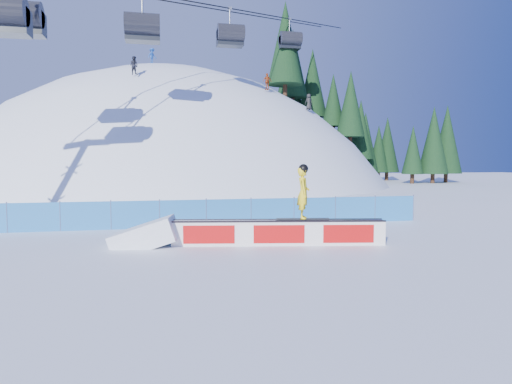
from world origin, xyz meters
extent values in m
plane|color=white|center=(0.00, 0.00, 0.00)|extent=(160.00, 160.00, 0.00)
sphere|color=white|center=(0.00, 42.00, -18.00)|extent=(64.00, 64.00, 64.00)
cylinder|color=#352015|center=(15.41, 43.58, 10.60)|extent=(0.50, 0.50, 1.40)
cone|color=black|center=(15.41, 43.58, 14.63)|extent=(3.01, 3.01, 6.85)
cylinder|color=#352015|center=(16.73, 41.97, 9.88)|extent=(0.50, 0.50, 1.40)
cone|color=black|center=(16.73, 41.97, 14.48)|extent=(3.52, 3.52, 7.99)
cylinder|color=#352015|center=(17.51, 37.92, 9.07)|extent=(0.50, 0.50, 1.40)
cone|color=black|center=(17.51, 37.92, 13.34)|extent=(3.22, 3.22, 7.33)
cylinder|color=#352015|center=(20.42, 40.97, 7.22)|extent=(0.50, 0.50, 1.40)
cone|color=black|center=(20.42, 40.97, 12.34)|extent=(3.98, 3.98, 9.04)
cylinder|color=#352015|center=(21.84, 43.90, 5.92)|extent=(0.50, 0.50, 1.40)
cone|color=black|center=(21.84, 43.90, 10.51)|extent=(3.52, 3.52, 8.00)
cylinder|color=#352015|center=(22.13, 45.01, 5.52)|extent=(0.50, 0.50, 1.40)
cone|color=black|center=(22.13, 45.01, 9.54)|extent=(3.01, 3.01, 6.83)
cylinder|color=#352015|center=(24.70, 40.53, 2.89)|extent=(0.50, 0.50, 1.40)
cone|color=black|center=(24.70, 40.53, 7.96)|extent=(3.93, 3.93, 8.94)
cylinder|color=#352015|center=(24.44, 40.79, 3.22)|extent=(0.50, 0.50, 1.40)
cone|color=black|center=(24.44, 40.79, 8.66)|extent=(4.25, 4.25, 9.67)
cylinder|color=#352015|center=(27.25, 38.39, 0.60)|extent=(0.50, 0.50, 1.40)
cone|color=black|center=(27.25, 38.39, 5.71)|extent=(3.97, 3.97, 9.02)
cylinder|color=#352015|center=(28.06, 45.73, 0.60)|extent=(0.50, 0.50, 1.40)
cone|color=black|center=(28.06, 45.73, 4.74)|extent=(3.12, 3.12, 7.09)
cylinder|color=#352015|center=(32.43, 42.38, 0.60)|extent=(0.50, 0.50, 1.40)
cone|color=black|center=(32.43, 42.38, 4.31)|extent=(2.74, 2.74, 6.23)
cylinder|color=#352015|center=(32.70, 45.79, 0.60)|extent=(0.50, 0.50, 1.40)
cone|color=black|center=(32.70, 45.79, 6.19)|extent=(4.39, 4.39, 9.99)
cylinder|color=#352015|center=(34.81, 45.15, 0.60)|extent=(0.50, 0.50, 1.40)
cone|color=black|center=(34.81, 45.15, 5.50)|extent=(3.78, 3.78, 8.60)
cylinder|color=#352015|center=(36.16, 41.90, 0.60)|extent=(0.50, 0.50, 1.40)
cone|color=black|center=(36.16, 41.90, 6.03)|extent=(4.25, 4.25, 9.65)
cube|color=#2570B9|center=(0.00, 4.50, 0.60)|extent=(22.00, 0.03, 1.20)
cylinder|color=#434F7A|center=(-7.00, 4.50, 0.65)|extent=(0.05, 0.05, 1.30)
cylinder|color=#434F7A|center=(-5.00, 4.50, 0.65)|extent=(0.05, 0.05, 1.30)
cylinder|color=#434F7A|center=(-3.00, 4.50, 0.65)|extent=(0.05, 0.05, 1.30)
cylinder|color=#434F7A|center=(-1.00, 4.50, 0.65)|extent=(0.05, 0.05, 1.30)
cylinder|color=#434F7A|center=(1.00, 4.50, 0.65)|extent=(0.05, 0.05, 1.30)
cylinder|color=#434F7A|center=(3.00, 4.50, 0.65)|extent=(0.05, 0.05, 1.30)
cylinder|color=#434F7A|center=(5.00, 4.50, 0.65)|extent=(0.05, 0.05, 1.30)
cylinder|color=#434F7A|center=(7.00, 4.50, 0.65)|extent=(0.05, 0.05, 1.30)
cylinder|color=#434F7A|center=(9.00, 4.50, 0.65)|extent=(0.05, 0.05, 1.30)
cylinder|color=#434F7A|center=(11.00, 4.50, 0.65)|extent=(0.05, 0.05, 1.30)
cylinder|color=#222229|center=(-8.75, 10.55, 10.52)|extent=(2.40, 1.50, 1.50)
cylinder|color=#222229|center=(-2.00, 17.93, 12.36)|extent=(2.40, 1.50, 1.50)
cylinder|color=#222229|center=(5.50, 26.13, 14.40)|extent=(2.40, 1.50, 1.50)
cylinder|color=#222229|center=(13.75, 35.15, 16.64)|extent=(2.40, 1.50, 1.50)
cube|color=white|center=(3.00, -0.31, 0.41)|extent=(7.28, 1.73, 0.82)
cube|color=#9598A2|center=(3.00, -0.31, 0.84)|extent=(7.21, 1.74, 0.04)
cube|color=black|center=(2.96, -0.54, 0.85)|extent=(7.20, 1.31, 0.05)
cube|color=black|center=(3.04, -0.07, 0.85)|extent=(7.20, 1.31, 0.05)
cube|color=red|center=(2.96, -0.54, 0.41)|extent=(6.84, 1.23, 0.62)
cube|color=red|center=(3.04, -0.07, 0.41)|extent=(6.84, 1.23, 0.62)
cube|color=black|center=(3.83, -0.45, 0.89)|extent=(1.86, 0.65, 0.04)
imported|color=yellow|center=(3.83, -0.45, 1.80)|extent=(0.58, 0.73, 1.77)
sphere|color=black|center=(3.83, -0.45, 2.62)|extent=(0.33, 0.33, 0.33)
imported|color=black|center=(-3.10, 28.17, 11.51)|extent=(1.01, 0.96, 1.65)
imported|color=#9C3B16|center=(9.83, 30.13, 10.87)|extent=(1.04, 0.66, 1.65)
imported|color=#1C4DA9|center=(-1.58, 36.80, 14.36)|extent=(1.22, 1.14, 1.65)
imported|color=black|center=(14.39, 30.53, 9.01)|extent=(0.91, 0.69, 1.65)
camera|label=1|loc=(-0.99, -15.35, 2.92)|focal=32.00mm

